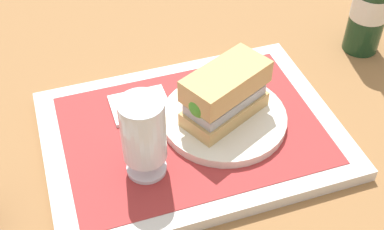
% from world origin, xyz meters
% --- Properties ---
extents(ground_plane, '(3.00, 3.00, 0.00)m').
position_xyz_m(ground_plane, '(0.00, 0.00, 0.00)').
color(ground_plane, olive).
extents(tray, '(0.44, 0.32, 0.02)m').
position_xyz_m(tray, '(0.00, 0.00, 0.01)').
color(tray, silver).
rests_on(tray, ground_plane).
extents(placemat, '(0.38, 0.27, 0.00)m').
position_xyz_m(placemat, '(0.00, 0.00, 0.02)').
color(placemat, '#9E2D2D').
rests_on(placemat, tray).
extents(plate, '(0.19, 0.19, 0.01)m').
position_xyz_m(plate, '(-0.05, 0.00, 0.03)').
color(plate, silver).
rests_on(plate, placemat).
extents(sandwich, '(0.14, 0.11, 0.08)m').
position_xyz_m(sandwich, '(-0.05, 0.00, 0.08)').
color(sandwich, tan).
rests_on(sandwich, plate).
extents(beer_glass, '(0.06, 0.06, 0.12)m').
position_xyz_m(beer_glass, '(0.08, 0.06, 0.09)').
color(beer_glass, silver).
rests_on(beer_glass, placemat).
extents(napkin_folded, '(0.09, 0.07, 0.01)m').
position_xyz_m(napkin_folded, '(0.06, -0.07, 0.02)').
color(napkin_folded, white).
rests_on(napkin_folded, placemat).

